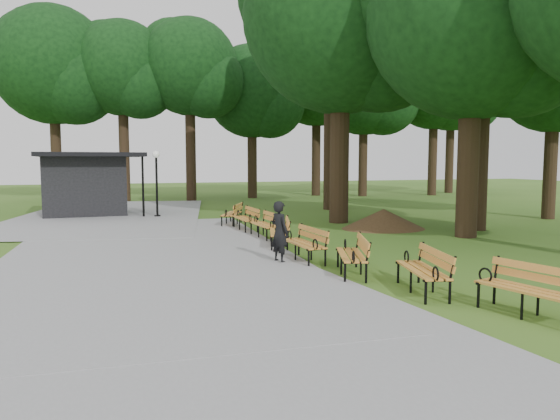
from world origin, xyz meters
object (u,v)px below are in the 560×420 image
object	(u,v)px
bench_2	(351,255)
lawn_tree_4	(332,28)
lamp_post	(156,169)
person	(280,232)
bench_5	(265,225)
kiosk	(85,184)
dirt_mound	(383,219)
bench_4	(279,232)
lawn_tree_2	(341,16)
bench_3	(303,244)
lawn_tree_5	(555,76)
bench_6	(245,219)
bench_1	(422,270)
lawn_tree_0	(473,13)
bench_7	(232,214)
lawn_tree_1	(484,38)
bench_0	(531,291)

from	to	relation	value
bench_2	lawn_tree_4	distance (m)	18.13
lamp_post	person	bearing A→B (deg)	-80.01
bench_2	bench_5	world-z (taller)	same
kiosk	dirt_mound	world-z (taller)	kiosk
bench_4	lawn_tree_2	size ratio (longest dim) A/B	0.15
bench_3	lawn_tree_5	distance (m)	15.91
bench_6	lawn_tree_4	world-z (taller)	lawn_tree_4
person	lawn_tree_4	bearing A→B (deg)	-50.02
bench_2	bench_6	xyz separation A→B (m)	(-0.48, 7.92, 0.00)
bench_3	bench_1	bearing A→B (deg)	12.76
bench_6	lawn_tree_0	world-z (taller)	lawn_tree_0
bench_7	lawn_tree_2	world-z (taller)	lawn_tree_2
bench_7	lawn_tree_1	world-z (taller)	lawn_tree_1
bench_0	lawn_tree_4	bearing A→B (deg)	152.23
dirt_mound	bench_7	size ratio (longest dim) A/B	1.41
bench_2	bench_3	size ratio (longest dim) A/B	1.00
bench_1	lawn_tree_2	bearing A→B (deg)	177.42
bench_4	lawn_tree_1	size ratio (longest dim) A/B	0.20
bench_4	lawn_tree_2	distance (m)	10.31
bench_2	dirt_mound	bearing A→B (deg)	165.07
lamp_post	bench_7	distance (m)	4.89
lamp_post	lawn_tree_4	distance (m)	11.53
person	lawn_tree_2	size ratio (longest dim) A/B	0.13
lamp_post	bench_7	xyz separation A→B (m)	(2.61, -3.75, -1.73)
bench_0	bench_1	xyz separation A→B (m)	(-0.77, 1.93, 0.00)
bench_1	bench_7	xyz separation A→B (m)	(-1.18, 11.67, 0.00)
person	bench_2	distance (m)	2.14
kiosk	lawn_tree_4	bearing A→B (deg)	-6.64
person	bench_3	bearing A→B (deg)	-108.60
person	dirt_mound	distance (m)	7.65
kiosk	bench_6	xyz separation A→B (m)	(5.83, -7.63, -1.02)
lawn_tree_1	bench_5	bearing A→B (deg)	177.15
bench_0	bench_1	distance (m)	2.08
bench_1	bench_3	xyz separation A→B (m)	(-1.07, 3.72, 0.00)
bench_1	lawn_tree_4	world-z (taller)	lawn_tree_4
bench_4	bench_6	world-z (taller)	same
bench_5	lawn_tree_4	xyz separation A→B (m)	(6.14, 8.85, 8.85)
bench_6	lawn_tree_1	world-z (taller)	lawn_tree_1
lawn_tree_1	bench_1	bearing A→B (deg)	-134.08
person	bench_1	bearing A→B (deg)	-176.87
bench_0	bench_5	world-z (taller)	same
lamp_post	lawn_tree_5	world-z (taller)	lawn_tree_5
lamp_post	bench_2	world-z (taller)	lamp_post
bench_0	bench_3	size ratio (longest dim) A/B	1.00
lamp_post	bench_5	bearing A→B (deg)	-69.54
bench_5	lawn_tree_5	size ratio (longest dim) A/B	0.22
bench_1	bench_7	bearing A→B (deg)	-160.64
lamp_post	bench_3	distance (m)	12.13
lawn_tree_5	kiosk	bearing A→B (deg)	157.95
bench_2	lawn_tree_5	xyz separation A→B (m)	(13.18, 7.66, 5.74)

